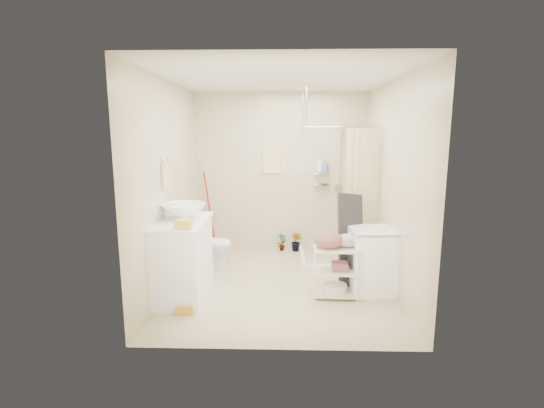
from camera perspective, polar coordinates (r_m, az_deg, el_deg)
The scene contains 23 objects.
floor at distance 5.27m, azimuth 1.07°, elevation -11.43°, with size 3.20×3.20×0.00m, color #C3B892.
ceiling at distance 4.94m, azimuth 1.18°, elevation 17.87°, with size 2.80×3.20×0.04m, color silver.
wall_back at distance 6.53m, azimuth 1.24°, elevation 4.58°, with size 2.80×0.04×2.60m, color beige.
wall_front at distance 3.36m, azimuth 0.91°, elevation -0.85°, with size 2.80×0.04×2.60m, color beige.
wall_left at distance 5.14m, azimuth -14.70°, elevation 2.70°, with size 0.04×3.20×2.60m, color beige.
wall_right at distance 5.12m, azimuth 17.01°, elevation 2.56°, with size 0.04×3.20×2.60m, color beige.
vanity at distance 4.87m, azimuth -12.84°, elevation -7.68°, with size 0.59×1.06×0.93m, color white.
sink at distance 4.84m, azimuth -12.67°, elevation -0.97°, with size 0.53×0.53×0.18m, color white.
counter_basket at distance 4.34m, azimuth -12.61°, elevation -2.86°, with size 0.17×0.14×0.10m, color gold.
floor_basket at distance 4.55m, azimuth -12.55°, elevation -14.35°, with size 0.26×0.20×0.14m, color gold.
toilet at distance 5.89m, azimuth -9.08°, elevation -5.76°, with size 0.37×0.66×0.67m, color white.
mop at distance 6.60m, azimuth -9.42°, elevation -1.08°, with size 0.13×0.13×1.33m, color red, non-canonical shape.
potted_plant_a at distance 6.61m, azimuth 1.41°, elevation -5.52°, with size 0.16×0.11×0.30m, color brown.
potted_plant_b at distance 6.57m, azimuth 3.55°, elevation -5.46°, with size 0.18×0.15×0.33m, color #97452C.
hanging_towel at distance 6.49m, azimuth -0.09°, elevation 6.32°, with size 0.28×0.03×0.42m, color beige.
towel_ring at distance 4.93m, azimuth -15.21°, elevation 4.35°, with size 0.04×0.22×0.34m, color #D7C788, non-canonical shape.
tp_holder at distance 5.28m, azimuth -13.84°, elevation -3.47°, with size 0.08×0.12×0.14m, color white, non-canonical shape.
shower at distance 6.07m, azimuth 9.25°, elevation 1.63°, with size 1.10×1.10×2.10m, color silver, non-canonical shape.
shampoo_bottle_a at distance 6.46m, azimuth 6.90°, elevation 5.63°, with size 0.09×0.09×0.22m, color white.
shampoo_bottle_b at distance 6.48m, azimuth 7.67°, elevation 5.48°, with size 0.09×0.09×0.19m, color #4669AC.
washing_machine at distance 5.07m, azimuth 14.19°, elevation -7.89°, with size 0.54×0.56×0.79m, color white.
laundry_rack at distance 4.81m, azimuth 9.22°, elevation -9.05°, with size 0.53×0.31×0.73m, color beige, non-canonical shape.
ironing_board at distance 5.11m, azimuth 11.33°, elevation -5.07°, with size 0.35×0.10×1.23m, color black, non-canonical shape.
Camera 1 is at (0.04, -4.89, 1.95)m, focal length 26.00 mm.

